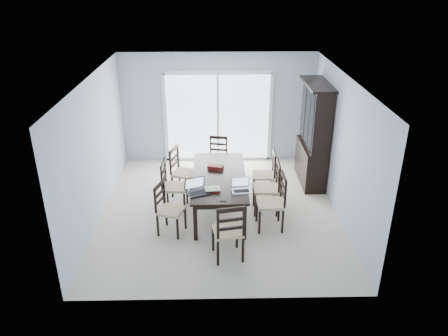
{
  "coord_description": "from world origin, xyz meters",
  "views": [
    {
      "loc": [
        -0.07,
        -7.38,
        4.32
      ],
      "look_at": [
        0.09,
        0.0,
        0.91
      ],
      "focal_mm": 35.0,
      "sensor_mm": 36.0,
      "label": 1
    }
  ],
  "objects_px": {
    "laptop_dark": "(198,190)",
    "cell_phone": "(223,200)",
    "chair_left_near": "(166,203)",
    "game_box": "(216,167)",
    "chair_end_near": "(229,226)",
    "chair_right_far": "(268,169)",
    "laptop_silver": "(241,189)",
    "chair_left_mid": "(170,180)",
    "chair_right_mid": "(271,181)",
    "hot_tub": "(187,129)",
    "chair_right_near": "(276,196)",
    "chair_left_far": "(180,166)",
    "chair_end_far": "(218,153)",
    "china_hutch": "(314,135)",
    "dining_table": "(219,179)"
  },
  "relations": [
    {
      "from": "laptop_dark",
      "to": "cell_phone",
      "type": "xyz_separation_m",
      "value": [
        0.44,
        -0.27,
        -0.06
      ]
    },
    {
      "from": "chair_left_near",
      "to": "game_box",
      "type": "height_order",
      "value": "chair_left_near"
    },
    {
      "from": "chair_end_near",
      "to": "laptop_dark",
      "type": "xyz_separation_m",
      "value": [
        -0.52,
        0.89,
        0.18
      ]
    },
    {
      "from": "chair_right_far",
      "to": "laptop_silver",
      "type": "xyz_separation_m",
      "value": [
        -0.62,
        -1.25,
        0.21
      ]
    },
    {
      "from": "chair_left_mid",
      "to": "chair_right_mid",
      "type": "relative_size",
      "value": 0.95
    },
    {
      "from": "chair_right_far",
      "to": "chair_end_near",
      "type": "distance_m",
      "value": 2.36
    },
    {
      "from": "laptop_silver",
      "to": "hot_tub",
      "type": "bearing_deg",
      "value": 100.52
    },
    {
      "from": "chair_end_near",
      "to": "chair_right_near",
      "type": "bearing_deg",
      "value": 37.29
    },
    {
      "from": "chair_right_mid",
      "to": "chair_left_far",
      "type": "bearing_deg",
      "value": 67.66
    },
    {
      "from": "chair_left_mid",
      "to": "cell_phone",
      "type": "distance_m",
      "value": 1.48
    },
    {
      "from": "chair_right_mid",
      "to": "hot_tub",
      "type": "bearing_deg",
      "value": 28.22
    },
    {
      "from": "chair_end_far",
      "to": "hot_tub",
      "type": "distance_m",
      "value": 2.07
    },
    {
      "from": "chair_end_far",
      "to": "hot_tub",
      "type": "relative_size",
      "value": 0.58
    },
    {
      "from": "chair_end_near",
      "to": "hot_tub",
      "type": "bearing_deg",
      "value": 89.72
    },
    {
      "from": "chair_left_near",
      "to": "chair_left_far",
      "type": "xyz_separation_m",
      "value": [
        0.14,
        1.45,
        0.04
      ]
    },
    {
      "from": "laptop_dark",
      "to": "chair_right_far",
      "type": "bearing_deg",
      "value": 20.9
    },
    {
      "from": "china_hutch",
      "to": "game_box",
      "type": "distance_m",
      "value": 2.31
    },
    {
      "from": "chair_right_near",
      "to": "chair_right_mid",
      "type": "xyz_separation_m",
      "value": [
        -0.01,
        0.57,
        -0.0
      ]
    },
    {
      "from": "chair_left_near",
      "to": "cell_phone",
      "type": "xyz_separation_m",
      "value": [
        1.0,
        -0.25,
        0.18
      ]
    },
    {
      "from": "chair_left_near",
      "to": "chair_left_far",
      "type": "height_order",
      "value": "chair_left_far"
    },
    {
      "from": "china_hutch",
      "to": "chair_right_mid",
      "type": "distance_m",
      "value": 1.72
    },
    {
      "from": "dining_table",
      "to": "laptop_dark",
      "type": "relative_size",
      "value": 5.01
    },
    {
      "from": "chair_right_far",
      "to": "laptop_silver",
      "type": "bearing_deg",
      "value": 155.14
    },
    {
      "from": "chair_right_near",
      "to": "game_box",
      "type": "bearing_deg",
      "value": 47.67
    },
    {
      "from": "chair_right_near",
      "to": "chair_right_mid",
      "type": "height_order",
      "value": "same"
    },
    {
      "from": "chair_right_near",
      "to": "china_hutch",
      "type": "bearing_deg",
      "value": -30.08
    },
    {
      "from": "chair_left_far",
      "to": "hot_tub",
      "type": "height_order",
      "value": "chair_left_far"
    },
    {
      "from": "chair_end_near",
      "to": "cell_phone",
      "type": "xyz_separation_m",
      "value": [
        -0.08,
        0.61,
        0.12
      ]
    },
    {
      "from": "chair_end_near",
      "to": "hot_tub",
      "type": "distance_m",
      "value": 5.12
    },
    {
      "from": "chair_left_near",
      "to": "chair_end_far",
      "type": "distance_m",
      "value": 2.44
    },
    {
      "from": "hot_tub",
      "to": "game_box",
      "type": "bearing_deg",
      "value": -76.63
    },
    {
      "from": "chair_right_near",
      "to": "chair_end_far",
      "type": "bearing_deg",
      "value": 23.85
    },
    {
      "from": "dining_table",
      "to": "china_hutch",
      "type": "height_order",
      "value": "china_hutch"
    },
    {
      "from": "chair_left_near",
      "to": "cell_phone",
      "type": "height_order",
      "value": "chair_left_near"
    },
    {
      "from": "chair_end_far",
      "to": "dining_table",
      "type": "bearing_deg",
      "value": 100.6
    },
    {
      "from": "chair_right_near",
      "to": "chair_right_far",
      "type": "relative_size",
      "value": 1.08
    },
    {
      "from": "chair_right_near",
      "to": "laptop_silver",
      "type": "xyz_separation_m",
      "value": [
        -0.62,
        -0.03,
        0.17
      ]
    },
    {
      "from": "china_hutch",
      "to": "laptop_dark",
      "type": "distance_m",
      "value": 3.11
    },
    {
      "from": "chair_end_near",
      "to": "laptop_silver",
      "type": "relative_size",
      "value": 3.39
    },
    {
      "from": "chair_right_mid",
      "to": "laptop_dark",
      "type": "relative_size",
      "value": 2.75
    },
    {
      "from": "china_hutch",
      "to": "chair_left_near",
      "type": "distance_m",
      "value": 3.6
    },
    {
      "from": "dining_table",
      "to": "chair_end_near",
      "type": "bearing_deg",
      "value": -85.05
    },
    {
      "from": "chair_left_near",
      "to": "laptop_dark",
      "type": "distance_m",
      "value": 0.61
    },
    {
      "from": "chair_left_near",
      "to": "laptop_silver",
      "type": "distance_m",
      "value": 1.34
    },
    {
      "from": "chair_left_far",
      "to": "laptop_silver",
      "type": "xyz_separation_m",
      "value": [
        1.18,
        -1.37,
        0.19
      ]
    },
    {
      "from": "chair_end_far",
      "to": "laptop_dark",
      "type": "bearing_deg",
      "value": 90.76
    },
    {
      "from": "laptop_dark",
      "to": "chair_left_far",
      "type": "bearing_deg",
      "value": 83.96
    },
    {
      "from": "laptop_silver",
      "to": "laptop_dark",
      "type": "bearing_deg",
      "value": 178.43
    },
    {
      "from": "game_box",
      "to": "hot_tub",
      "type": "xyz_separation_m",
      "value": [
        -0.75,
        3.13,
        -0.34
      ]
    },
    {
      "from": "chair_end_far",
      "to": "laptop_dark",
      "type": "relative_size",
      "value": 2.45
    }
  ]
}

